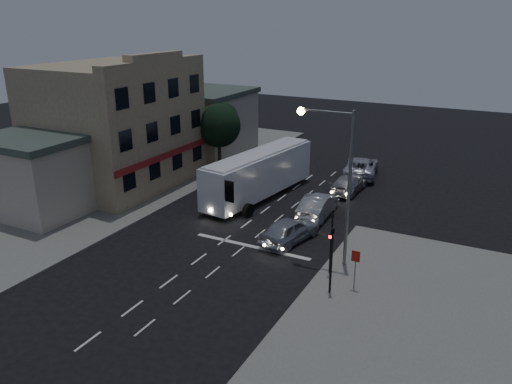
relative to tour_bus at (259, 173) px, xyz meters
The scene contains 17 objects.
ground 10.78m from the tour_bus, 80.43° to the right, with size 120.00×120.00×0.00m, color black.
sidewalk_near 20.75m from the tour_bus, 44.39° to the right, with size 12.00×24.00×0.12m, color slate.
sidewalk_far 11.66m from the tour_bus, 167.70° to the right, with size 12.00×50.00×0.12m, color slate.
road_markings 8.02m from the tour_bus, 66.89° to the right, with size 8.00×30.55×0.01m.
tour_bus is the anchor object (origin of this frame).
car_suv 8.76m from the tour_bus, 50.00° to the right, with size 1.90×4.71×1.61m, color #B1B4C2.
car_sedan_a 6.06m from the tour_bus, 17.22° to the right, with size 1.74×4.99×1.64m, color #B9B9BD.
car_sedan_b 7.57m from the tour_bus, 35.76° to the left, with size 1.98×4.86×1.41m, color #B1B0B4.
car_sedan_c 10.90m from the tour_bus, 58.20° to the left, with size 2.78×6.04×1.68m, color silver.
traffic_signal_main 13.47m from the tour_bus, 45.93° to the right, with size 0.25×0.35×4.10m.
traffic_signal_side 15.40m from the tour_bus, 49.18° to the right, with size 0.18×0.15×4.10m.
regulatory_sign 15.39m from the tour_bus, 44.01° to the right, with size 0.45×0.12×2.20m.
streetlight 12.84m from the tour_bus, 42.18° to the right, with size 3.32×0.44×9.00m.
main_building 12.84m from the tour_bus, 168.64° to the right, with size 10.12×12.00×11.00m.
low_building_south 16.83m from the tour_bus, 139.32° to the right, with size 7.40×5.40×5.70m.
low_building_north 15.20m from the tour_bus, 140.87° to the left, with size 9.40×9.40×6.50m.
street_tree 8.29m from the tour_bus, 144.64° to the left, with size 4.00×4.00×6.20m.
Camera 1 is at (15.33, -23.28, 13.81)m, focal length 35.00 mm.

